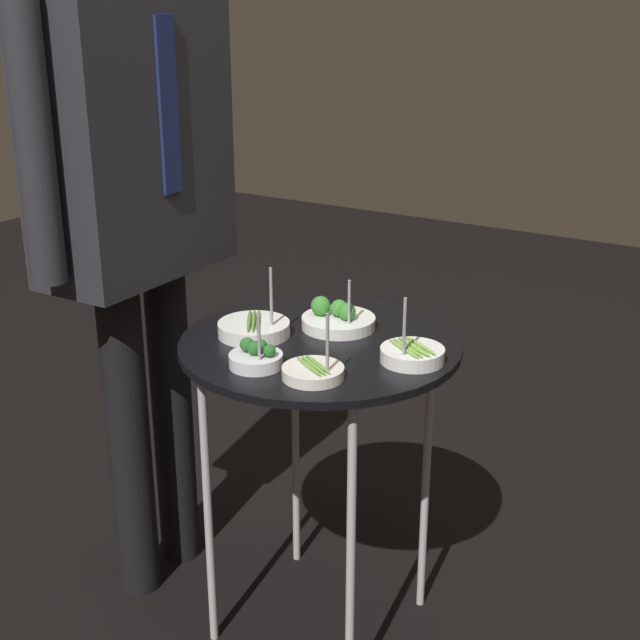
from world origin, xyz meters
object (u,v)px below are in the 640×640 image
Objects in this scene: bowl_asparagus_back_left at (254,328)px; bowl_asparagus_mid_left at (313,372)px; waiter_figure at (133,173)px; bowl_broccoli_front_center at (256,357)px; serving_cart at (320,366)px; bowl_broccoli_far_rim at (337,319)px; bowl_asparagus_center at (411,354)px.

bowl_asparagus_back_left is 1.14× the size of bowl_asparagus_mid_left.
waiter_figure is at bearing 76.30° from bowl_asparagus_mid_left.
bowl_broccoli_front_center is 0.57m from waiter_figure.
bowl_asparagus_mid_left is 0.13m from bowl_broccoli_front_center.
bowl_asparagus_back_left reaches higher than serving_cart.
waiter_figure reaches higher than bowl_asparagus_back_left.
bowl_asparagus_mid_left is 0.68m from waiter_figure.
bowl_broccoli_far_rim is (0.09, 0.01, 0.08)m from serving_cart.
bowl_asparagus_back_left is 0.47m from waiter_figure.
serving_cart is 5.23× the size of bowl_asparagus_mid_left.
bowl_asparagus_center reaches higher than bowl_broccoli_far_rim.
bowl_broccoli_far_rim reaches higher than bowl_broccoli_front_center.
bowl_broccoli_far_rim is at bearing -74.92° from waiter_figure.
bowl_asparagus_center is at bearing -55.16° from bowl_broccoli_front_center.
waiter_figure is (0.01, 0.34, 0.32)m from bowl_asparagus_back_left.
bowl_asparagus_center is 0.79m from waiter_figure.
serving_cart is at bearing 27.12° from bowl_asparagus_mid_left.
bowl_broccoli_far_rim is 0.25m from bowl_asparagus_center.
bowl_broccoli_front_center is (-0.19, 0.04, 0.08)m from serving_cart.
bowl_asparagus_back_left reaches higher than bowl_asparagus_mid_left.
serving_cart is 4.46× the size of bowl_broccoli_far_rim.
bowl_broccoli_far_rim is at bearing 20.17° from bowl_asparagus_mid_left.
bowl_asparagus_center is at bearing -112.07° from bowl_broccoli_far_rim.
serving_cart is 4.94× the size of bowl_asparagus_center.
serving_cart is 4.61× the size of bowl_asparagus_back_left.
bowl_broccoli_far_rim is at bearing -44.94° from bowl_asparagus_back_left.
bowl_broccoli_front_center is at bearing 94.62° from bowl_asparagus_mid_left.
bowl_asparagus_center is at bearing -91.07° from serving_cart.
bowl_asparagus_back_left is at bearing 96.69° from bowl_asparagus_center.
bowl_broccoli_far_rim is at bearing -6.77° from bowl_broccoli_front_center.
bowl_asparagus_center is 0.33m from bowl_broccoli_front_center.
waiter_figure reaches higher than bowl_broccoli_far_rim.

